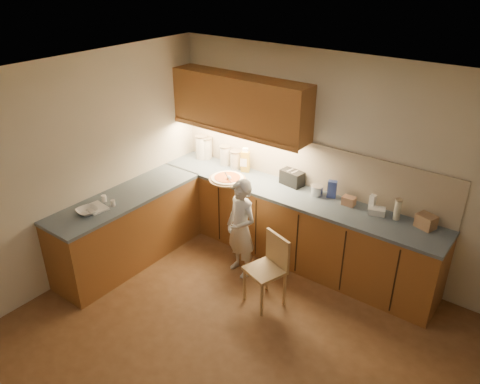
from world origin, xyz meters
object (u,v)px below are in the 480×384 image
(wooden_chair, at_px, (270,265))
(oil_jug, at_px, (245,161))
(child, at_px, (241,229))
(toaster, at_px, (292,178))
(pizza_on_board, at_px, (227,179))

(wooden_chair, xyz_separation_m, oil_jug, (-1.12, 1.06, 0.59))
(child, xyz_separation_m, oil_jug, (-0.54, 0.82, 0.45))
(toaster, bearing_deg, oil_jug, -168.80)
(child, xyz_separation_m, toaster, (0.17, 0.85, 0.39))
(pizza_on_board, height_order, oil_jug, oil_jug)
(pizza_on_board, xyz_separation_m, oil_jug, (0.02, 0.36, 0.13))
(child, height_order, toaster, child)
(pizza_on_board, distance_m, oil_jug, 0.38)
(child, relative_size, toaster, 3.98)
(child, bearing_deg, wooden_chair, -7.10)
(pizza_on_board, bearing_deg, oil_jug, 86.53)
(pizza_on_board, relative_size, toaster, 1.53)
(oil_jug, bearing_deg, child, -56.57)
(pizza_on_board, height_order, toaster, toaster)
(child, bearing_deg, oil_jug, 138.88)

